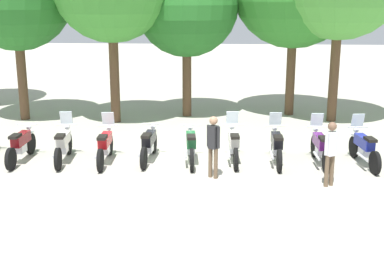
% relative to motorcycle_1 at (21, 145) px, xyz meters
% --- Properties ---
extents(ground_plane, '(80.00, 80.00, 0.00)m').
position_rel_motorcycle_1_xyz_m(ground_plane, '(4.93, 0.21, -0.50)').
color(ground_plane, '#ADA899').
extents(motorcycle_1, '(0.62, 2.19, 0.99)m').
position_rel_motorcycle_1_xyz_m(motorcycle_1, '(0.00, 0.00, 0.00)').
color(motorcycle_1, black).
rests_on(motorcycle_1, ground_plane).
extents(motorcycle_2, '(0.62, 2.19, 1.37)m').
position_rel_motorcycle_1_xyz_m(motorcycle_2, '(1.23, 0.08, 0.01)').
color(motorcycle_2, black).
rests_on(motorcycle_2, ground_plane).
extents(motorcycle_3, '(0.62, 2.19, 1.37)m').
position_rel_motorcycle_1_xyz_m(motorcycle_3, '(2.46, 0.05, 0.01)').
color(motorcycle_3, black).
rests_on(motorcycle_3, ground_plane).
extents(motorcycle_4, '(0.62, 2.19, 0.99)m').
position_rel_motorcycle_1_xyz_m(motorcycle_4, '(3.70, 0.30, 0.00)').
color(motorcycle_4, black).
rests_on(motorcycle_4, ground_plane).
extents(motorcycle_5, '(0.62, 2.19, 0.99)m').
position_rel_motorcycle_1_xyz_m(motorcycle_5, '(4.93, 0.23, 0.00)').
color(motorcycle_5, black).
rests_on(motorcycle_5, ground_plane).
extents(motorcycle_6, '(0.62, 2.19, 1.37)m').
position_rel_motorcycle_1_xyz_m(motorcycle_6, '(6.16, 0.39, 0.01)').
color(motorcycle_6, black).
rests_on(motorcycle_6, ground_plane).
extents(motorcycle_7, '(0.62, 2.19, 1.37)m').
position_rel_motorcycle_1_xyz_m(motorcycle_7, '(7.39, 0.33, 0.01)').
color(motorcycle_7, black).
rests_on(motorcycle_7, ground_plane).
extents(motorcycle_8, '(0.62, 2.19, 1.37)m').
position_rel_motorcycle_1_xyz_m(motorcycle_8, '(8.62, 0.30, 0.01)').
color(motorcycle_8, black).
rests_on(motorcycle_8, ground_plane).
extents(motorcycle_9, '(0.62, 2.19, 1.37)m').
position_rel_motorcycle_1_xyz_m(motorcycle_9, '(9.85, 0.29, 0.01)').
color(motorcycle_9, black).
rests_on(motorcycle_9, ground_plane).
extents(person_1, '(0.38, 0.30, 1.67)m').
position_rel_motorcycle_1_xyz_m(person_1, '(8.54, -1.50, 0.47)').
color(person_1, brown).
rests_on(person_1, ground_plane).
extents(person_2, '(0.38, 0.30, 1.67)m').
position_rel_motorcycle_1_xyz_m(person_2, '(5.60, -1.07, 0.47)').
color(person_2, brown).
rests_on(person_2, ground_plane).
extents(tree_3, '(4.02, 4.02, 6.39)m').
position_rel_motorcycle_1_xyz_m(tree_3, '(4.38, 6.30, 3.86)').
color(tree_3, brown).
rests_on(tree_3, ground_plane).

